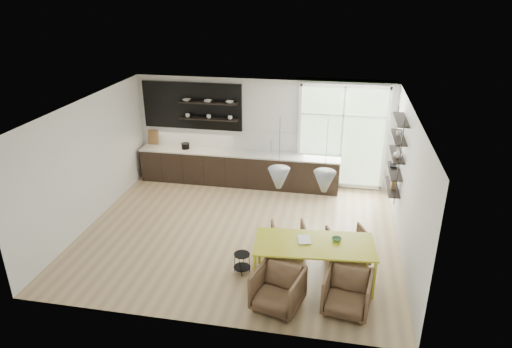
% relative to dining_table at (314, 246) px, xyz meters
% --- Properties ---
extents(room, '(7.02, 6.01, 2.91)m').
position_rel_dining_table_xyz_m(room, '(-1.18, 2.54, 0.71)').
color(room, tan).
rests_on(room, ground).
extents(kitchen_run, '(5.54, 0.69, 2.75)m').
position_rel_dining_table_xyz_m(kitchen_run, '(-2.46, 4.13, -0.16)').
color(kitchen_run, black).
rests_on(kitchen_run, ground).
extents(right_shelving, '(0.26, 1.22, 1.90)m').
position_rel_dining_table_xyz_m(right_shelving, '(1.59, 2.62, 0.90)').
color(right_shelving, black).
rests_on(right_shelving, ground).
extents(dining_table, '(2.29, 1.18, 0.81)m').
position_rel_dining_table_xyz_m(dining_table, '(0.00, 0.00, 0.00)').
color(dining_table, gold).
rests_on(dining_table, ground).
extents(armchair_back_left, '(0.84, 0.85, 0.64)m').
position_rel_dining_table_xyz_m(armchair_back_left, '(-0.57, 0.89, -0.44)').
color(armchair_back_left, brown).
rests_on(armchair_back_left, ground).
extents(armchair_back_right, '(0.97, 0.98, 0.69)m').
position_rel_dining_table_xyz_m(armchair_back_right, '(0.63, 0.77, -0.41)').
color(armchair_back_right, brown).
rests_on(armchair_back_right, ground).
extents(armchair_front_left, '(0.97, 0.99, 0.74)m').
position_rel_dining_table_xyz_m(armchair_front_left, '(-0.55, -0.89, -0.38)').
color(armchair_front_left, brown).
rests_on(armchair_front_left, ground).
extents(armchair_front_right, '(0.89, 0.90, 0.72)m').
position_rel_dining_table_xyz_m(armchair_front_right, '(0.63, -0.76, -0.39)').
color(armchair_front_right, brown).
rests_on(armchair_front_right, ground).
extents(wire_stool, '(0.33, 0.33, 0.42)m').
position_rel_dining_table_xyz_m(wire_stool, '(-1.38, -0.01, -0.48)').
color(wire_stool, black).
rests_on(wire_stool, ground).
extents(table_book, '(0.30, 0.36, 0.03)m').
position_rel_dining_table_xyz_m(table_book, '(-0.32, 0.04, 0.07)').
color(table_book, white).
rests_on(table_book, dining_table).
extents(table_bowl, '(0.18, 0.18, 0.06)m').
position_rel_dining_table_xyz_m(table_bowl, '(0.40, 0.17, 0.08)').
color(table_bowl, '#4D8955').
rests_on(table_bowl, dining_table).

